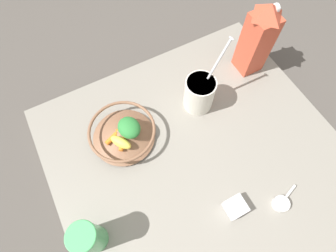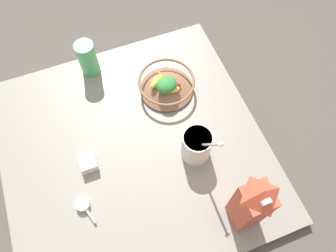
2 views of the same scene
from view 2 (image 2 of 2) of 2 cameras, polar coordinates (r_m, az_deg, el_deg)
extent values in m
plane|color=#4C4742|center=(1.22, -5.91, -4.39)|extent=(6.00, 6.00, 0.00)
cube|color=gray|center=(1.20, -5.98, -4.09)|extent=(0.92, 0.92, 0.03)
cylinder|color=brown|center=(1.30, -0.26, 6.39)|extent=(0.11, 0.11, 0.01)
cone|color=brown|center=(1.27, -0.26, 7.13)|extent=(0.21, 0.21, 0.05)
torus|color=brown|center=(1.25, -0.27, 7.77)|extent=(0.22, 0.22, 0.01)
ellipsoid|color=#EFD64C|center=(1.26, -2.01, 7.78)|extent=(0.08, 0.07, 0.03)
ellipsoid|color=#EFD64C|center=(1.24, 0.50, 6.43)|extent=(0.07, 0.05, 0.03)
cylinder|color=orange|center=(1.26, -0.04, 7.21)|extent=(0.03, 0.05, 0.02)
cylinder|color=orange|center=(1.28, -1.06, 8.69)|extent=(0.03, 0.05, 0.02)
cylinder|color=orange|center=(1.26, -1.97, 7.43)|extent=(0.05, 0.04, 0.01)
sphere|color=red|center=(1.26, -0.56, 7.53)|extent=(0.01, 0.01, 0.01)
sphere|color=red|center=(1.25, -0.18, 7.01)|extent=(0.02, 0.02, 0.02)
sphere|color=red|center=(1.26, 1.88, 7.16)|extent=(0.02, 0.02, 0.02)
sphere|color=red|center=(1.25, 1.61, 6.66)|extent=(0.01, 0.01, 0.01)
ellipsoid|color=#2D7F38|center=(1.22, -0.26, 7.15)|extent=(0.09, 0.08, 0.04)
cube|color=#CC4C33|center=(1.03, 14.09, -13.41)|extent=(0.08, 0.08, 0.24)
pyramid|color=#CC4C33|center=(0.89, 16.09, -11.25)|extent=(0.08, 0.08, 0.05)
cylinder|color=white|center=(0.89, 16.76, -12.60)|extent=(0.03, 0.01, 0.03)
cylinder|color=silver|center=(1.12, 4.97, -3.44)|extent=(0.10, 0.10, 0.13)
cylinder|color=white|center=(1.07, 5.19, -2.32)|extent=(0.09, 0.09, 0.02)
cylinder|color=silver|center=(1.01, 6.92, -3.26)|extent=(0.03, 0.10, 0.19)
ellipsoid|color=silver|center=(0.92, 9.25, -3.19)|extent=(0.02, 0.02, 0.01)
cylinder|color=#4CB266|center=(1.33, -13.82, 11.36)|extent=(0.07, 0.07, 0.15)
torus|color=#4CB266|center=(1.28, -14.54, 13.37)|extent=(0.08, 0.08, 0.01)
cube|color=silver|center=(1.17, -13.66, -6.39)|extent=(0.06, 0.06, 0.04)
cube|color=brown|center=(1.18, -13.60, -6.50)|extent=(0.05, 0.05, 0.02)
cylinder|color=white|center=(1.14, -14.63, -13.07)|extent=(0.05, 0.05, 0.02)
cylinder|color=white|center=(1.13, -13.29, -15.07)|extent=(0.02, 0.05, 0.01)
camera|label=1|loc=(0.76, -35.41, 33.29)|focal=28.00mm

